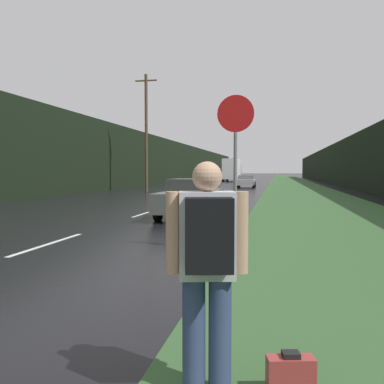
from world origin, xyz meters
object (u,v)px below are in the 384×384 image
hitchhiker_with_backpack (207,264)px  car_passing_near (191,197)px  stop_sign (235,156)px  car_passing_far (246,181)px  suitcase (291,377)px  delivery_truck (232,170)px

hitchhiker_with_backpack → car_passing_near: 11.90m
stop_sign → car_passing_far: stop_sign is taller
car_passing_far → car_passing_near: bearing=90.0°
car_passing_near → stop_sign: bearing=109.6°
suitcase → car_passing_near: 11.93m
suitcase → car_passing_near: car_passing_near is taller
car_passing_near → car_passing_far: size_ratio=1.09×
stop_sign → car_passing_near: size_ratio=0.71×
car_passing_far → delivery_truck: size_ratio=0.53×
suitcase → car_passing_near: (-3.21, 11.48, 0.55)m
hitchhiker_with_backpack → delivery_truck: 62.96m
suitcase → delivery_truck: size_ratio=0.05×
car_passing_near → delivery_truck: bearing=-85.4°
car_passing_near → hitchhiker_with_backpack: bearing=102.6°
hitchhiker_with_backpack → car_passing_near: (-2.60, 11.61, -0.29)m
car_passing_far → stop_sign: bearing=93.9°
hitchhiker_with_backpack → car_passing_near: bearing=89.3°
suitcase → delivery_truck: bearing=83.3°
stop_sign → car_passing_near: stop_sign is taller
hitchhiker_with_backpack → suitcase: 1.05m
suitcase → car_passing_far: (-3.21, 38.14, 0.49)m
hitchhiker_with_backpack → car_passing_far: (-2.60, 38.27, -0.36)m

